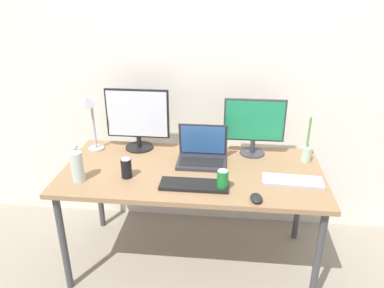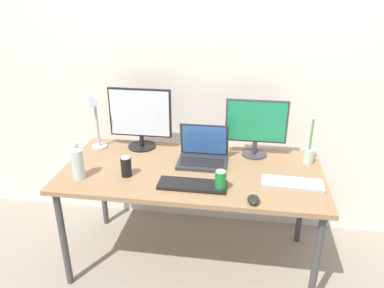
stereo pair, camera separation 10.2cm
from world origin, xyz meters
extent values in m
plane|color=gray|center=(0.00, 0.00, 0.00)|extent=(16.00, 16.00, 0.00)
cube|color=silver|center=(0.00, 0.59, 1.30)|extent=(7.00, 0.08, 2.60)
cylinder|color=#424247|center=(-0.78, -0.34, 0.35)|extent=(0.04, 0.04, 0.71)
cylinder|color=#424247|center=(0.78, -0.34, 0.35)|extent=(0.04, 0.04, 0.71)
cylinder|color=#424247|center=(-0.78, 0.34, 0.35)|extent=(0.04, 0.04, 0.71)
cylinder|color=#424247|center=(0.78, 0.34, 0.35)|extent=(0.04, 0.04, 0.71)
cube|color=#93704C|center=(0.00, 0.00, 0.72)|extent=(1.67, 0.80, 0.03)
cylinder|color=black|center=(-0.41, 0.29, 0.75)|extent=(0.20, 0.20, 0.01)
cylinder|color=black|center=(-0.41, 0.29, 0.79)|extent=(0.03, 0.03, 0.08)
cube|color=black|center=(-0.41, 0.29, 1.00)|extent=(0.45, 0.02, 0.35)
cube|color=silver|center=(-0.41, 0.28, 1.00)|extent=(0.42, 0.01, 0.33)
cylinder|color=#38383D|center=(0.40, 0.28, 0.75)|extent=(0.17, 0.17, 0.01)
cylinder|color=#38383D|center=(0.40, 0.28, 0.80)|extent=(0.03, 0.03, 0.09)
cube|color=#38383D|center=(0.40, 0.28, 0.99)|extent=(0.41, 0.02, 0.30)
cube|color=#1E8C59|center=(0.40, 0.27, 0.99)|extent=(0.39, 0.01, 0.27)
cube|color=#2D2D33|center=(0.06, 0.09, 0.75)|extent=(0.33, 0.23, 0.02)
cube|color=black|center=(0.06, 0.07, 0.76)|extent=(0.29, 0.13, 0.00)
cube|color=#2D2D33|center=(0.06, 0.18, 0.88)|extent=(0.33, 0.05, 0.23)
cube|color=#3366B2|center=(0.06, 0.18, 0.87)|extent=(0.29, 0.04, 0.21)
cube|color=#B2B2B7|center=(0.62, -0.11, 0.75)|extent=(0.37, 0.16, 0.02)
cube|color=black|center=(0.03, -0.21, 0.75)|extent=(0.41, 0.14, 0.02)
ellipsoid|color=black|center=(0.39, -0.33, 0.76)|extent=(0.08, 0.10, 0.03)
cylinder|color=silver|center=(-0.67, -0.21, 0.84)|extent=(0.08, 0.08, 0.19)
cone|color=silver|center=(-0.67, -0.21, 0.95)|extent=(0.07, 0.07, 0.03)
cylinder|color=white|center=(-0.67, -0.21, 0.97)|extent=(0.03, 0.03, 0.02)
cylinder|color=black|center=(-0.39, -0.14, 0.80)|extent=(0.07, 0.07, 0.12)
cylinder|color=silver|center=(-0.39, -0.14, 0.86)|extent=(0.06, 0.06, 0.00)
cylinder|color=#197F33|center=(0.20, -0.23, 0.80)|extent=(0.07, 0.07, 0.12)
cylinder|color=silver|center=(0.20, -0.23, 0.86)|extent=(0.06, 0.06, 0.00)
cylinder|color=#B2D1B7|center=(0.75, 0.20, 0.79)|extent=(0.07, 0.07, 0.10)
cylinder|color=#519342|center=(0.75, 0.20, 0.95)|extent=(0.01, 0.01, 0.21)
cylinder|color=#B7B7BC|center=(-0.72, 0.24, 0.75)|extent=(0.11, 0.11, 0.01)
cylinder|color=#B7B7BC|center=(-0.72, 0.24, 0.93)|extent=(0.02, 0.02, 0.35)
cone|color=#B7B7BC|center=(-0.72, 0.18, 1.13)|extent=(0.11, 0.12, 0.11)
camera|label=1|loc=(0.22, -2.13, 1.87)|focal=35.00mm
camera|label=2|loc=(0.32, -2.12, 1.87)|focal=35.00mm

